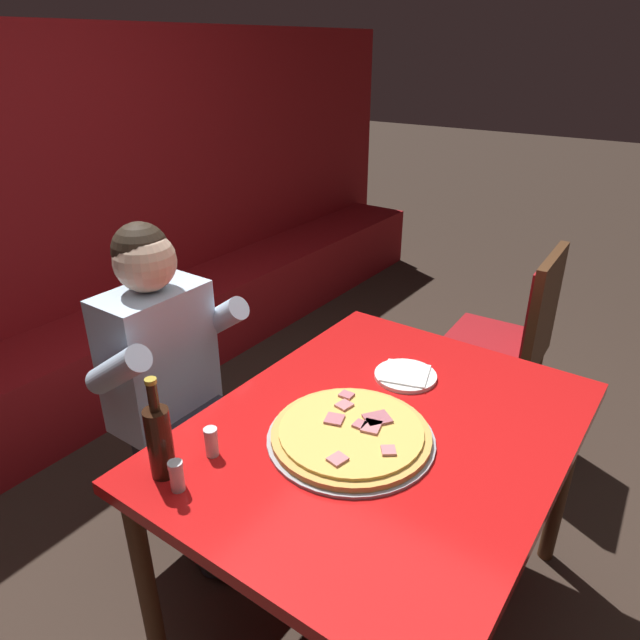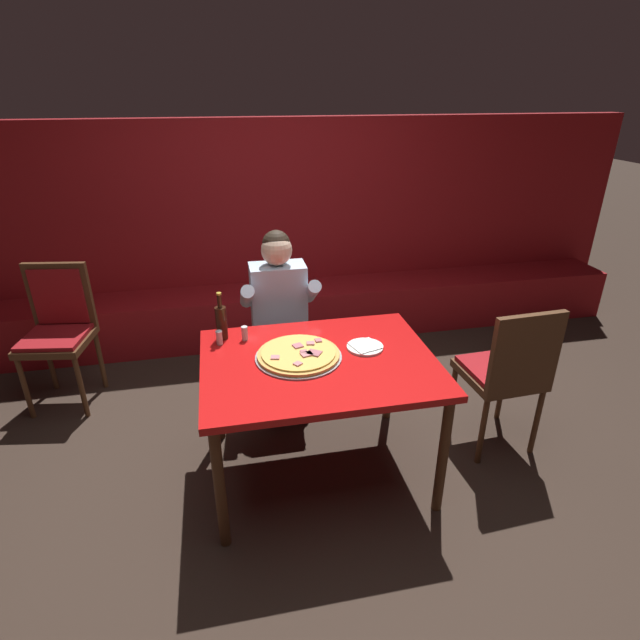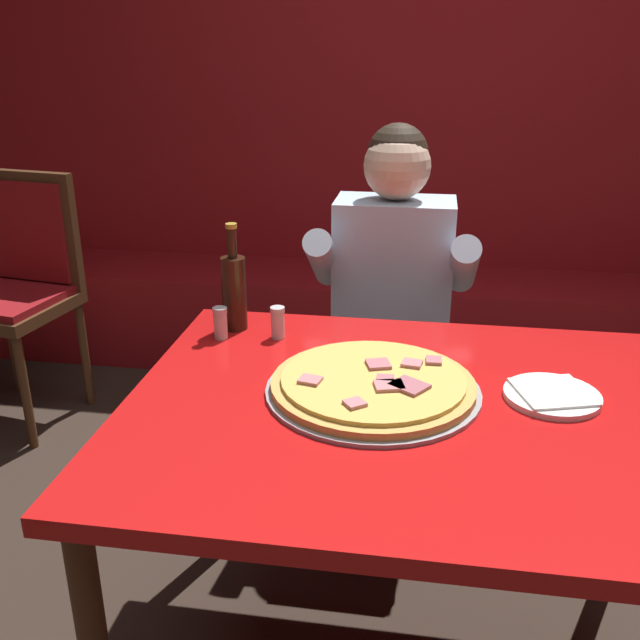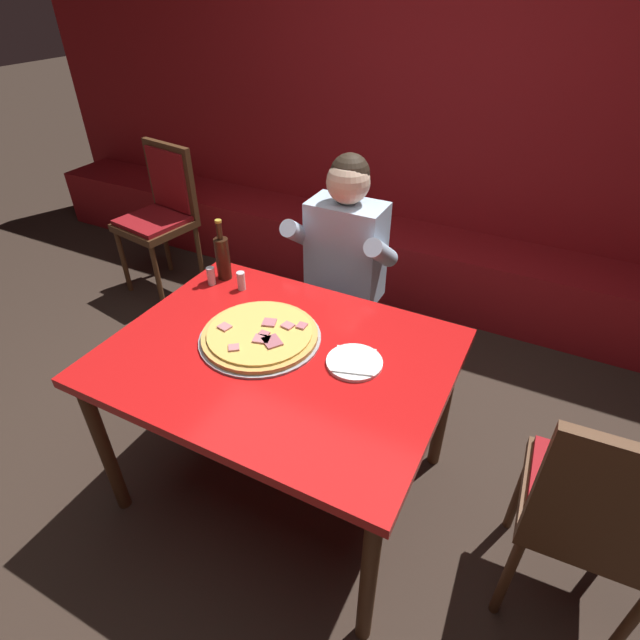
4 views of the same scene
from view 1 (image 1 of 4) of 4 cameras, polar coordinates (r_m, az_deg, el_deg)
name	(u,v)px [view 1 (image 1 of 4)]	position (r m, az deg, el deg)	size (l,w,h in m)	color
ground_plane	(372,605)	(2.27, 5.23, -26.53)	(24.00, 24.00, 0.00)	#33261E
booth_bench	(58,386)	(3.20, -24.71, -5.99)	(6.46, 0.48, 0.46)	maroon
main_dining_table	(381,448)	(1.77, 6.15, -12.66)	(1.28, 0.99, 0.78)	#4C2D19
pizza	(351,434)	(1.66, 3.12, -11.36)	(0.48, 0.48, 0.05)	#9E9EA3
plate_white_paper	(405,375)	(1.96, 8.55, -5.48)	(0.21, 0.21, 0.02)	white
beer_bottle	(159,440)	(1.54, -15.76, -11.44)	(0.07, 0.07, 0.29)	black
shaker_black_pepper	(177,477)	(1.53, -14.12, -15.01)	(0.04, 0.04, 0.09)	silver
shaker_oregano	(212,443)	(1.62, -10.79, -12.00)	(0.04, 0.04, 0.09)	silver
diner_seated_blue_shirt	(177,382)	(2.11, -14.13, -6.01)	(0.53, 0.53, 1.27)	black
dining_chair_near_right	(511,335)	(2.76, 18.56, -1.43)	(0.46, 0.46, 1.00)	#4C2D19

